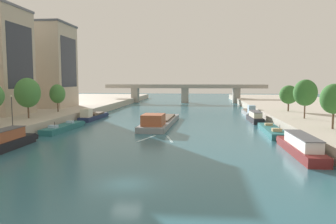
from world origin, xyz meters
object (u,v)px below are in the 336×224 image
at_px(bridge_far, 185,91).
at_px(moored_boat_right_upstream, 301,146).
at_px(barge_midriver, 160,121).
at_px(tree_left_distant, 28,93).
at_px(moored_boat_right_second, 249,112).
at_px(lamppost_left_bank, 12,109).
at_px(tree_right_distant, 305,93).
at_px(moored_boat_left_upstream, 7,141).
at_px(moored_boat_left_far, 64,127).
at_px(tree_right_far, 289,95).
at_px(tree_left_by_lamp, 57,94).
at_px(moored_boat_right_midway, 272,130).
at_px(tree_right_midway, 334,99).
at_px(moored_boat_left_midway, 93,116).
at_px(moored_boat_right_far, 255,117).

bearing_deg(bridge_far, moored_boat_right_upstream, -78.53).
bearing_deg(barge_midriver, tree_left_distant, -164.93).
distance_m(moored_boat_right_second, lamppost_left_bank, 56.71).
relative_size(barge_midriver, moored_boat_right_second, 1.95).
bearing_deg(tree_right_distant, moored_boat_right_upstream, -107.82).
distance_m(moored_boat_left_upstream, moored_boat_right_upstream, 37.78).
relative_size(moored_boat_right_upstream, bridge_far, 0.23).
distance_m(moored_boat_left_far, lamppost_left_bank, 10.95).
relative_size(moored_boat_left_far, tree_right_far, 2.37).
distance_m(tree_left_by_lamp, tree_right_distant, 52.44).
distance_m(moored_boat_left_upstream, lamppost_left_bank, 9.01).
xyz_separation_m(moored_boat_right_midway, tree_right_distant, (7.26, 6.28, 6.26)).
relative_size(tree_left_by_lamp, tree_right_far, 1.04).
height_order(moored_boat_right_upstream, moored_boat_right_midway, moored_boat_right_upstream).
distance_m(moored_boat_right_upstream, moored_boat_right_midway, 15.93).
distance_m(tree_right_midway, bridge_far, 87.21).
distance_m(moored_boat_left_far, moored_boat_right_upstream, 40.53).
distance_m(tree_left_distant, tree_right_midway, 52.56).
relative_size(moored_boat_right_upstream, tree_right_midway, 2.23).
height_order(moored_boat_left_midway, lamppost_left_bank, lamppost_left_bank).
bearing_deg(moored_boat_right_second, tree_right_far, -47.00).
distance_m(tree_right_distant, bridge_far, 74.66).
bearing_deg(moored_boat_right_far, lamppost_left_bank, -149.01).
distance_m(moored_boat_left_midway, tree_left_by_lamp, 9.34).
distance_m(moored_boat_left_midway, tree_right_far, 45.79).
relative_size(barge_midriver, lamppost_left_bank, 5.13).
height_order(tree_left_by_lamp, tree_right_far, tree_left_by_lamp).
bearing_deg(moored_boat_right_midway, bridge_far, 103.70).
bearing_deg(tree_left_by_lamp, tree_left_distant, -90.21).
bearing_deg(bridge_far, barge_midriver, -91.51).
bearing_deg(tree_left_by_lamp, moored_boat_right_midway, -17.78).
relative_size(moored_boat_left_upstream, tree_right_distant, 1.62).
bearing_deg(moored_boat_right_far, moored_boat_left_upstream, -139.33).
relative_size(moored_boat_right_midway, lamppost_left_bank, 3.04).
xyz_separation_m(moored_boat_left_far, tree_right_distant, (44.35, 6.16, 6.28)).
relative_size(tree_right_far, lamppost_left_bank, 1.23).
bearing_deg(tree_right_far, moored_boat_right_midway, -111.14).
height_order(moored_boat_left_upstream, moored_boat_right_second, moored_boat_right_second).
relative_size(moored_boat_left_upstream, moored_boat_right_midway, 0.80).
relative_size(moored_boat_right_midway, tree_left_by_lamp, 2.37).
relative_size(moored_boat_right_second, tree_right_far, 2.14).
height_order(tree_right_midway, tree_right_far, tree_right_midway).
height_order(moored_boat_left_upstream, bridge_far, bridge_far).
distance_m(barge_midriver, tree_left_distant, 25.76).
bearing_deg(tree_right_distant, moored_boat_right_midway, -139.13).
bearing_deg(tree_right_midway, barge_midriver, 151.38).
xyz_separation_m(moored_boat_left_upstream, moored_boat_right_far, (37.32, 32.07, -0.13)).
xyz_separation_m(moored_boat_left_upstream, bridge_far, (19.05, 92.84, 3.64)).
relative_size(moored_boat_left_far, lamppost_left_bank, 2.91).
relative_size(tree_left_distant, bridge_far, 0.12).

